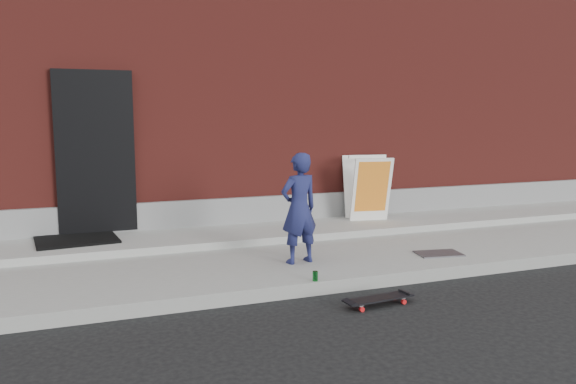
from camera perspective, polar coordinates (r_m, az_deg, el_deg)
name	(u,v)px	position (r m, az deg, el deg)	size (l,w,h in m)	color
ground	(360,290)	(6.30, 7.36, -9.89)	(80.00, 80.00, 0.00)	black
sidewalk	(308,253)	(7.58, 2.02, -6.19)	(20.00, 3.00, 0.15)	gray
apron	(285,231)	(8.37, -0.36, -3.97)	(20.00, 1.20, 0.10)	#979892
building	(212,88)	(12.62, -7.75, 10.42)	(20.00, 8.10, 5.00)	maroon
child	(299,208)	(6.67, 1.13, -1.66)	(0.48, 0.32, 1.32)	#1C204F
skateboard	(379,299)	(5.84, 9.19, -10.68)	(0.75, 0.26, 0.08)	red
pizza_sign	(367,187)	(9.04, 8.05, 0.48)	(0.73, 0.82, 1.03)	white
soda_can	(315,276)	(6.07, 2.78, -8.53)	(0.06, 0.06, 0.11)	#167228
doormat	(77,240)	(8.01, -20.67, -4.55)	(1.02, 0.83, 0.03)	black
utility_plate	(439,254)	(7.45, 15.06, -6.06)	(0.56, 0.36, 0.02)	#4E4D52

